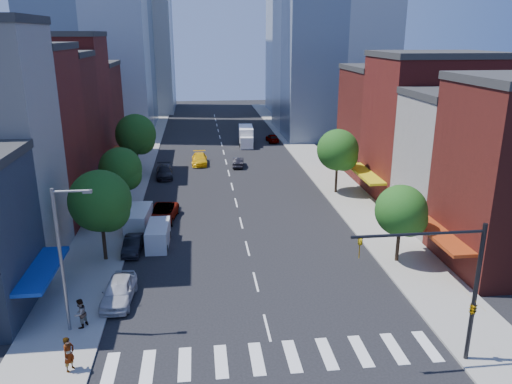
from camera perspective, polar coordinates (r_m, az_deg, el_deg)
ground at (r=31.93m, az=1.28°, el=-15.24°), size 220.00×220.00×0.00m
sidewalk_left at (r=69.28m, az=-13.73°, el=2.72°), size 5.00×120.00×0.15m
sidewalk_right at (r=70.65m, az=6.84°, el=3.39°), size 5.00×120.00×0.15m
crosswalk at (r=29.48m, az=2.13°, el=-18.37°), size 19.00×3.00×0.01m
bldg_left_2 at (r=50.93m, az=-26.43°, el=5.25°), size 12.00×9.00×16.00m
bldg_left_3 at (r=58.95m, az=-23.74°, el=6.57°), size 12.00×8.00×15.00m
bldg_left_4 at (r=66.88m, az=-21.83°, el=8.82°), size 12.00×9.00×17.00m
bldg_left_5 at (r=76.28m, az=-19.91°, el=8.46°), size 12.00×10.00×13.00m
bldg_right_1 at (r=49.70m, az=23.48°, el=2.99°), size 12.00×8.00×12.00m
bldg_right_2 at (r=57.16m, az=19.26°, el=6.77°), size 12.00×10.00×15.00m
bldg_right_3 at (r=66.32m, az=15.48°, el=7.62°), size 12.00×10.00×13.00m
traffic_signal at (r=29.14m, az=22.80°, el=-10.74°), size 7.24×2.24×8.00m
streetlight at (r=31.10m, az=-21.15°, el=-6.43°), size 2.25×0.25×9.00m
tree_left_near at (r=40.19m, az=-17.17°, el=-1.24°), size 4.80×4.80×7.30m
tree_left_mid at (r=50.68m, az=-15.06°, el=2.40°), size 4.20×4.20×6.65m
tree_left_far at (r=64.07m, az=-13.44°, el=6.26°), size 5.00×5.00×7.75m
tree_right_near at (r=40.00m, az=16.46°, el=-2.29°), size 4.00×4.00×6.20m
tree_right_far at (r=56.10m, az=9.48°, el=4.57°), size 4.60×4.60×7.20m
parked_car_front at (r=35.45m, az=-15.41°, el=-10.81°), size 2.22×4.92×1.64m
parked_car_second at (r=42.74m, az=-13.89°, el=-5.87°), size 1.53×4.01×1.31m
parked_car_third at (r=49.11m, az=-10.64°, el=-2.39°), size 3.24×5.75×1.52m
parked_car_rear at (r=63.87m, az=-10.42°, el=2.28°), size 2.37×5.07×1.43m
cargo_van_near at (r=43.36m, az=-11.14°, el=-4.93°), size 1.93×4.47×1.88m
cargo_van_far at (r=46.95m, az=-13.28°, el=-3.18°), size 2.29×4.95×2.05m
taxi at (r=69.69m, az=-6.48°, el=3.77°), size 2.11×5.12×1.48m
traffic_car_oncoming at (r=68.00m, az=-2.05°, el=3.44°), size 1.83×4.06×1.29m
traffic_car_far at (r=83.70m, az=1.87°, el=6.19°), size 1.91×4.20×1.40m
box_truck at (r=81.40m, az=-1.15°, el=6.35°), size 2.60×7.32×2.90m
pedestrian_near at (r=29.49m, az=-20.61°, el=-16.95°), size 0.77×0.86×1.98m
pedestrian_far at (r=33.01m, az=-19.45°, el=-12.96°), size 1.07×1.14×1.87m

